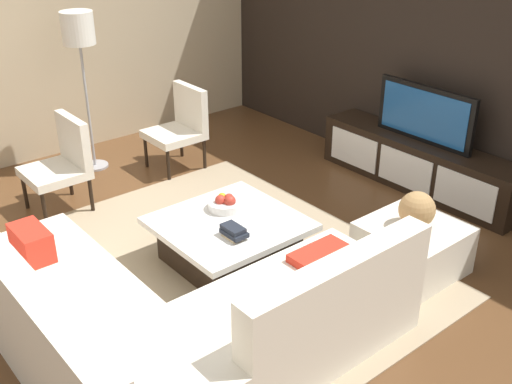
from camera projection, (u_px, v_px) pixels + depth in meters
ground_plane at (227, 271)px, 4.90m from camera, size 14.00×14.00×0.00m
feature_wall_back at (453, 44)px, 5.81m from camera, size 6.40×0.12×2.80m
side_wall_left at (58, 25)px, 6.59m from camera, size 0.12×5.20×2.80m
area_rug at (220, 266)px, 4.97m from camera, size 3.25×2.59×0.01m
media_console at (418, 164)px, 6.15m from camera, size 2.18×0.44×0.50m
television at (425, 114)px, 5.92m from camera, size 1.07×0.06×0.55m
sectional_couch at (164, 319)px, 3.92m from camera, size 2.38×2.33×0.81m
coffee_table at (229, 241)px, 4.94m from camera, size 1.02×1.06×0.38m
accent_chair_near at (63, 159)px, 5.67m from camera, size 0.54×0.53×0.87m
floor_lamp at (79, 38)px, 6.09m from camera, size 0.32×0.32×1.65m
ottoman at (412, 248)px, 4.84m from camera, size 0.70×0.70×0.40m
fruit_bowl at (225, 203)px, 5.01m from camera, size 0.28×0.28×0.14m
accent_chair_far at (181, 123)px, 6.53m from camera, size 0.53×0.53×0.87m
decorative_ball at (417, 209)px, 4.69m from camera, size 0.28×0.28×0.28m
book_stack at (234, 232)px, 4.61m from camera, size 0.21×0.13×0.09m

